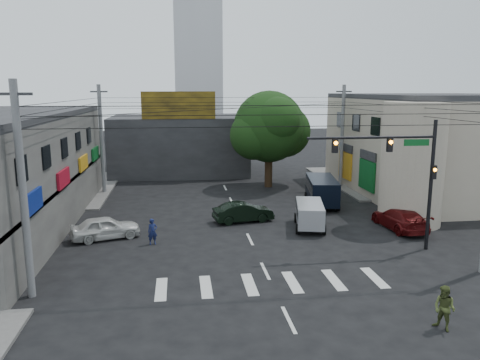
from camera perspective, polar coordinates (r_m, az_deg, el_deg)
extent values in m
plane|color=black|center=(26.20, 1.88, -8.59)|extent=(160.00, 160.00, 0.00)
cube|color=#514F4C|center=(45.43, -25.20, -1.12)|extent=(16.00, 16.00, 0.15)
cube|color=#514F4C|center=(48.54, 19.69, 0.00)|extent=(16.00, 16.00, 0.15)
cube|color=gray|center=(43.64, 22.99, 3.82)|extent=(14.00, 18.00, 8.00)
cylinder|color=gray|center=(32.45, 20.26, 1.83)|extent=(4.00, 4.00, 8.00)
cube|color=#232326|center=(50.68, -7.39, 4.34)|extent=(14.00, 10.00, 6.00)
cube|color=olive|center=(45.48, -7.50, 9.02)|extent=(7.00, 0.30, 2.60)
cube|color=silver|center=(95.36, -5.25, 18.90)|extent=(9.00, 9.00, 44.00)
cylinder|color=black|center=(42.64, 3.50, 2.09)|extent=(0.70, 0.70, 4.40)
sphere|color=black|center=(42.26, 3.55, 6.51)|extent=(6.40, 6.40, 6.40)
cylinder|color=black|center=(27.49, 22.23, -0.70)|extent=(0.20, 0.20, 7.20)
cylinder|color=black|center=(25.54, 15.80, 5.01)|extent=(7.00, 0.14, 0.14)
cube|color=black|center=(26.00, 17.78, 4.11)|extent=(0.28, 0.22, 0.75)
cube|color=black|center=(24.87, 11.50, 4.12)|extent=(0.28, 0.22, 0.75)
sphere|color=orange|center=(25.85, 17.93, 4.40)|extent=(0.20, 0.20, 0.20)
sphere|color=orange|center=(24.72, 11.62, 4.43)|extent=(0.20, 0.20, 0.20)
cube|color=#0B4E1D|center=(26.66, 20.72, 4.30)|extent=(1.40, 0.06, 0.35)
cylinder|color=#59595B|center=(21.29, -24.95, -1.37)|extent=(0.32, 0.32, 9.20)
cylinder|color=#59595B|center=(41.08, -16.52, 4.69)|extent=(0.32, 0.32, 9.20)
cylinder|color=#59595B|center=(43.10, 12.35, 5.16)|extent=(0.32, 0.32, 9.20)
imported|color=black|center=(31.52, 0.39, -3.93)|extent=(2.84, 4.53, 1.33)
imported|color=beige|center=(29.11, -16.09, -5.60)|extent=(3.94, 4.96, 1.37)
imported|color=#4B0A0B|center=(31.57, 18.89, -4.46)|extent=(2.63, 5.05, 1.38)
imported|color=#141B46|center=(27.43, -10.61, -6.21)|extent=(0.76, 0.68, 1.52)
imported|color=#404B22|center=(19.36, 23.66, -14.14)|extent=(1.38, 1.36, 1.71)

